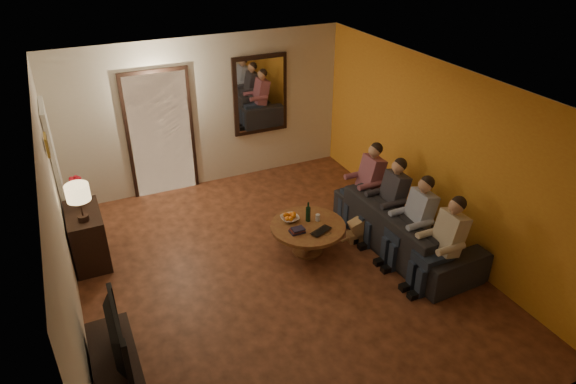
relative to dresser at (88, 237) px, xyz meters
name	(u,v)px	position (x,y,z in m)	size (l,w,h in m)	color
floor	(277,273)	(2.25, -1.40, -0.39)	(5.00, 6.00, 0.01)	#3D1E10
ceiling	(275,88)	(2.25, -1.40, 2.21)	(5.00, 6.00, 0.01)	white
back_wall	(205,113)	(2.25, 1.60, 0.91)	(5.00, 0.02, 2.60)	beige
front_wall	(432,358)	(2.25, -4.40, 0.91)	(5.00, 0.02, 2.60)	beige
left_wall	(61,238)	(-0.25, -1.40, 0.91)	(0.02, 6.00, 2.60)	beige
right_wall	(437,154)	(4.75, -1.40, 0.91)	(0.02, 6.00, 2.60)	beige
orange_accent	(436,154)	(4.74, -1.40, 0.91)	(0.01, 6.00, 2.60)	orange
kitchen_doorway	(161,135)	(1.45, 1.58, 0.66)	(1.00, 0.06, 2.10)	#FFE0A5
door_trim	(161,135)	(1.45, 1.57, 0.66)	(1.12, 0.04, 2.22)	black
fridge_glimpse	(176,141)	(1.70, 1.59, 0.51)	(0.45, 0.03, 1.70)	silver
mirror_frame	(260,95)	(3.25, 1.56, 1.11)	(1.00, 0.05, 1.40)	black
mirror_glass	(261,95)	(3.25, 1.53, 1.11)	(0.86, 0.02, 1.26)	white
white_door	(57,172)	(-0.21, 0.90, 0.63)	(0.06, 0.85, 2.04)	white
framed_art	(47,145)	(-0.22, -0.10, 1.46)	(0.03, 0.28, 0.24)	#B28C33
art_canvas	(48,145)	(-0.21, -0.10, 1.46)	(0.01, 0.22, 0.18)	brown
dresser	(88,237)	(0.00, 0.00, 0.00)	(0.45, 0.88, 0.78)	black
table_lamp	(80,203)	(0.00, -0.22, 0.66)	(0.30, 0.30, 0.54)	beige
flower_vase	(77,191)	(0.00, 0.22, 0.61)	(0.14, 0.14, 0.44)	red
tv_stand	(118,372)	(0.00, -2.44, -0.18)	(0.45, 1.26, 0.42)	black
tv	(109,337)	(0.00, -2.44, 0.31)	(0.13, 0.97, 0.56)	black
sofa	(405,227)	(4.18, -1.60, -0.04)	(0.94, 2.40, 0.70)	black
person_a	(444,247)	(4.08, -2.50, 0.21)	(0.60, 0.40, 1.20)	tan
person_b	(415,224)	(4.08, -1.90, 0.21)	(0.60, 0.40, 1.20)	tan
person_c	(389,204)	(4.08, -1.30, 0.21)	(0.60, 0.40, 1.20)	tan
person_d	(367,186)	(4.08, -0.70, 0.21)	(0.60, 0.40, 1.20)	tan
dog	(365,223)	(3.76, -1.19, -0.11)	(0.56, 0.24, 0.56)	#AC724F
coffee_table	(308,238)	(2.86, -1.11, -0.16)	(1.07, 1.07, 0.45)	brown
bowl	(290,218)	(2.68, -0.89, 0.09)	(0.26, 0.26, 0.06)	white
oranges	(290,214)	(2.68, -0.89, 0.16)	(0.20, 0.20, 0.08)	orange
wine_bottle	(308,212)	(2.91, -1.01, 0.22)	(0.07, 0.07, 0.31)	black
wine_glass	(318,217)	(3.04, -1.06, 0.11)	(0.06, 0.06, 0.10)	silver
book_stack	(297,230)	(2.64, -1.21, 0.10)	(0.20, 0.15, 0.07)	black
laptop	(324,233)	(2.96, -1.39, 0.07)	(0.33, 0.21, 0.03)	black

